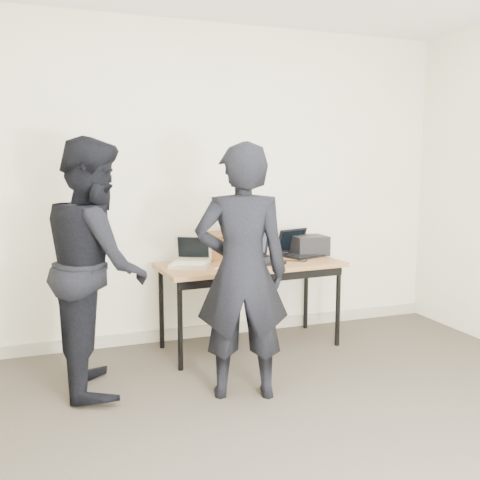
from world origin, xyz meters
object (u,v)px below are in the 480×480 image
desk (251,270)px  person_typist (242,272)px  laptop_beige (191,260)px  person_observer (96,265)px  leather_satchel (222,245)px  laptop_center (255,254)px  equipment_box (309,245)px  laptop_right (299,250)px

desk → person_typist: (-0.39, -0.85, 0.17)m
person_typist → laptop_beige: bearing=-66.5°
laptop_beige → person_observer: bearing=-125.2°
leather_satchel → person_observer: bearing=-154.3°
laptop_center → person_observer: bearing=-167.7°
desk → laptop_center: laptop_center is taller
desk → leather_satchel: size_ratio=4.15×
leather_satchel → laptop_beige: bearing=-151.7°
desk → equipment_box: bearing=13.3°
laptop_right → person_typist: size_ratio=0.24×
laptop_beige → person_typist: 0.89m
desk → laptop_center: (0.04, 0.03, 0.12)m
leather_satchel → equipment_box: size_ratio=1.25×
person_observer → person_typist: bearing=-117.2°
desk → equipment_box: size_ratio=5.20×
leather_satchel → equipment_box: leather_satchel is taller
laptop_beige → laptop_right: 1.03m
equipment_box → person_typist: bearing=-134.3°
desk → laptop_center: 0.13m
equipment_box → laptop_beige: bearing=-171.7°
laptop_beige → laptop_center: laptop_center is taller
laptop_center → equipment_box: bearing=10.5°
laptop_beige → person_observer: size_ratio=0.23×
equipment_box → person_typist: size_ratio=0.18×
laptop_center → laptop_right: size_ratio=1.01×
desk → person_typist: person_typist is taller
leather_satchel → person_typist: size_ratio=0.22×
laptop_beige → equipment_box: laptop_beige is taller
desk → leather_satchel: 0.34m
person_typist → person_observer: bearing=-12.3°
desk → equipment_box: 0.67m
laptop_center → laptop_right: bearing=12.0°
leather_satchel → equipment_box: bearing=-6.1°
laptop_right → person_observer: size_ratio=0.23×
laptop_beige → laptop_center: bearing=26.7°
laptop_beige → person_typist: (0.12, -0.88, 0.07)m
laptop_right → leather_satchel: size_ratio=1.08×
leather_satchel → person_observer: (-1.08, -0.61, 0.01)m
laptop_right → laptop_beige: bearing=169.6°
laptop_center → person_observer: person_observer is taller
laptop_center → leather_satchel: laptop_center is taller
laptop_right → leather_satchel: leather_satchel is taller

